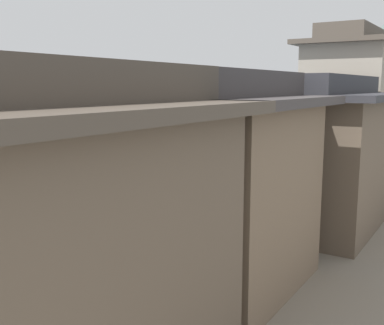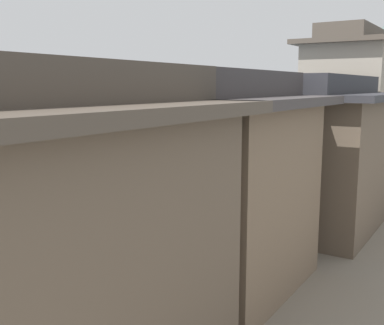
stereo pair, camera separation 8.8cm
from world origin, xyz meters
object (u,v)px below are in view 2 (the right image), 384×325
boat_moored_nearest (295,175)px  house_waterfront_tall (316,153)px  boat_moored_third (278,145)px  house_waterfront_narrow (354,112)px  boat_moored_far (321,161)px  house_waterfront_far (382,107)px  house_waterfront_nearest (36,249)px  house_waterfront_second (220,183)px

boat_moored_nearest → house_waterfront_tall: (5.36, -12.40, 3.50)m
boat_moored_nearest → boat_moored_third: size_ratio=0.89×
boat_moored_nearest → house_waterfront_narrow: size_ratio=0.41×
boat_moored_far → house_waterfront_far: size_ratio=0.54×
house_waterfront_nearest → house_waterfront_far: 29.96m
boat_moored_nearest → house_waterfront_second: house_waterfront_second is taller
house_waterfront_tall → house_waterfront_far: bearing=91.7°
boat_moored_nearest → house_waterfront_nearest: (5.00, -26.32, 3.51)m
house_waterfront_second → house_waterfront_narrow: size_ratio=0.70×
house_waterfront_nearest → house_waterfront_tall: bearing=88.5°
boat_moored_nearest → house_waterfront_tall: size_ratio=0.45×
boat_moored_third → house_waterfront_nearest: house_waterfront_nearest is taller
boat_moored_third → boat_moored_nearest: bearing=-63.8°
boat_moored_far → house_waterfront_second: house_waterfront_second is taller
boat_moored_nearest → house_waterfront_nearest: house_waterfront_nearest is taller
house_waterfront_tall → house_waterfront_narrow: size_ratio=0.91×
boat_moored_nearest → house_waterfront_second: 20.82m
boat_moored_nearest → house_waterfront_tall: 13.96m
house_waterfront_second → boat_moored_nearest: bearing=104.0°
boat_moored_third → house_waterfront_nearest: 43.96m
boat_moored_nearest → boat_moored_third: bearing=116.2°
boat_moored_far → house_waterfront_far: 8.29m
boat_moored_third → boat_moored_far: 10.78m
boat_moored_far → boat_moored_nearest: bearing=-86.4°
boat_moored_nearest → boat_moored_third: (-7.67, 15.62, -0.07)m
house_waterfront_nearest → house_waterfront_narrow: house_waterfront_narrow is taller
boat_moored_nearest → boat_moored_far: boat_moored_nearest is taller
boat_moored_far → house_waterfront_narrow: bearing=-65.8°
boat_moored_third → house_waterfront_nearest: size_ratio=0.53×
house_waterfront_nearest → house_waterfront_far: bearing=90.2°
boat_moored_far → house_waterfront_second: (5.45, -27.50, 3.62)m
boat_moored_third → house_waterfront_far: 18.04m
boat_moored_third → house_waterfront_second: bearing=-70.4°
boat_moored_nearest → house_waterfront_far: (4.88, 3.61, 4.81)m
boat_moored_third → house_waterfront_far: house_waterfront_far is taller
boat_moored_third → boat_moored_far: size_ratio=0.85×
house_waterfront_narrow → house_waterfront_tall: bearing=-86.5°
boat_moored_nearest → house_waterfront_narrow: house_waterfront_narrow is taller
boat_moored_far → house_waterfront_nearest: 34.54m
boat_moored_third → house_waterfront_narrow: 24.05m
house_waterfront_second → house_waterfront_far: house_waterfront_far is taller
house_waterfront_nearest → house_waterfront_narrow: 22.05m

